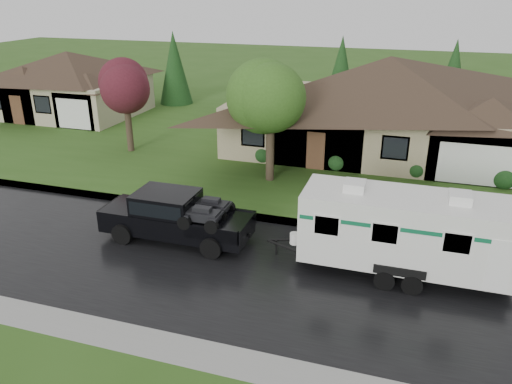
# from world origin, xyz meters

# --- Properties ---
(ground) EXTENTS (140.00, 140.00, 0.00)m
(ground) POSITION_xyz_m (0.00, 0.00, 0.00)
(ground) COLOR #2F551A
(ground) RESTS_ON ground
(road) EXTENTS (140.00, 8.00, 0.01)m
(road) POSITION_xyz_m (0.00, -2.00, 0.01)
(road) COLOR black
(road) RESTS_ON ground
(curb) EXTENTS (140.00, 0.50, 0.15)m
(curb) POSITION_xyz_m (0.00, 2.25, 0.07)
(curb) COLOR gray
(curb) RESTS_ON ground
(lawn) EXTENTS (140.00, 26.00, 0.15)m
(lawn) POSITION_xyz_m (0.00, 15.00, 0.07)
(lawn) COLOR #2F551A
(lawn) RESTS_ON ground
(house_main) EXTENTS (19.44, 10.80, 6.90)m
(house_main) POSITION_xyz_m (2.29, 13.84, 3.59)
(house_main) COLOR tan
(house_main) RESTS_ON lawn
(house_far) EXTENTS (10.80, 8.64, 5.80)m
(house_far) POSITION_xyz_m (-21.78, 15.85, 2.97)
(house_far) COLOR tan
(house_far) RESTS_ON lawn
(tree_left_green) EXTENTS (3.88, 3.88, 6.41)m
(tree_left_green) POSITION_xyz_m (-3.17, 6.70, 4.60)
(tree_left_green) COLOR #382B1E
(tree_left_green) RESTS_ON lawn
(tree_red) EXTENTS (3.30, 3.30, 5.47)m
(tree_red) POSITION_xyz_m (-12.68, 8.89, 3.94)
(tree_red) COLOR #382B1E
(tree_red) RESTS_ON lawn
(shrub_row) EXTENTS (13.60, 1.00, 1.00)m
(shrub_row) POSITION_xyz_m (2.00, 9.30, 0.65)
(shrub_row) COLOR #143814
(shrub_row) RESTS_ON lawn
(pickup_truck) EXTENTS (5.99, 2.28, 2.00)m
(pickup_truck) POSITION_xyz_m (-5.06, -0.55, 1.07)
(pickup_truck) COLOR black
(pickup_truck) RESTS_ON ground
(travel_trailer) EXTENTS (7.39, 2.60, 3.32)m
(travel_trailer) POSITION_xyz_m (3.75, -0.55, 1.76)
(travel_trailer) COLOR white
(travel_trailer) RESTS_ON ground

